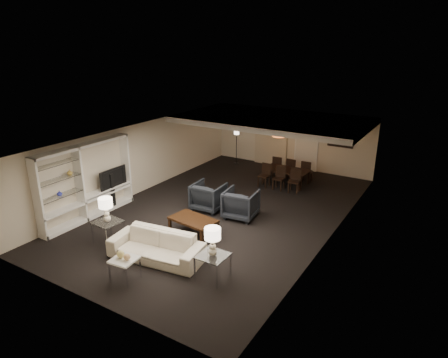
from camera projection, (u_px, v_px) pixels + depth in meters
floor at (224, 211)px, 12.96m from camera, size 11.00×11.00×0.00m
ceiling at (224, 136)px, 12.13m from camera, size 7.00×11.00×0.02m
wall_back at (291, 139)px, 16.97m from camera, size 7.00×0.02×2.50m
wall_front at (83, 249)px, 8.12m from camera, size 7.00×0.02×2.50m
wall_left at (141, 158)px, 14.26m from camera, size 0.02×11.00×2.50m
wall_right at (334, 196)px, 10.83m from camera, size 0.02×11.00×2.50m
ceiling_soffit at (272, 120)px, 14.98m from camera, size 7.00×4.00×0.20m
curtains at (271, 138)px, 17.36m from camera, size 1.50×0.12×2.40m
door at (306, 146)px, 16.67m from camera, size 0.90×0.05×2.10m
painting at (341, 138)px, 15.81m from camera, size 0.95×0.04×0.65m
media_unit at (86, 182)px, 12.10m from camera, size 0.38×3.40×2.35m
pendant_light at (279, 133)px, 14.99m from camera, size 0.52×0.52×0.24m
sofa at (156, 246)px, 10.04m from camera, size 2.52×1.26×0.70m
coffee_table at (193, 226)px, 11.37m from camera, size 1.41×0.94×0.47m
armchair_left at (209, 196)px, 12.96m from camera, size 1.02×1.04×0.90m
armchair_right at (241, 204)px, 12.37m from camera, size 1.07×1.10×0.90m
side_table_left at (108, 232)px, 10.89m from camera, size 0.72×0.72×0.62m
side_table_right at (213, 267)px, 9.22m from camera, size 0.66×0.66×0.62m
table_lamp_left at (106, 210)px, 10.68m from camera, size 0.40×0.40×0.68m
table_lamp_right at (213, 242)px, 9.01m from camera, size 0.38×0.38×0.68m
marble_table at (125, 269)px, 9.18m from camera, size 0.60×0.60×0.55m
gold_gourd_a at (121, 254)px, 9.11m from camera, size 0.18×0.18×0.18m
gold_gourd_b at (127, 257)px, 9.02m from camera, size 0.15×0.15×0.15m
television at (111, 177)px, 12.89m from camera, size 1.08×0.14×0.62m
vase_blue at (59, 193)px, 11.34m from camera, size 0.15×0.15×0.15m
vase_amber at (70, 172)px, 11.51m from camera, size 0.16×0.16×0.17m
floor_speaker at (112, 191)px, 12.93m from camera, size 0.14×0.14×1.21m
dining_table at (286, 177)px, 15.25m from camera, size 1.69×0.97×0.59m
chair_nl at (264, 175)px, 14.97m from camera, size 0.43×0.43×0.87m
chair_nm at (279, 178)px, 14.68m from camera, size 0.42×0.42×0.87m
chair_nr at (294, 181)px, 14.38m from camera, size 0.45×0.45×0.87m
chair_fl at (278, 166)px, 16.02m from camera, size 0.42×0.42×0.87m
chair_fm at (292, 169)px, 15.72m from camera, size 0.42×0.42×0.87m
chair_fr at (307, 171)px, 15.43m from camera, size 0.43×0.43×0.87m
floor_lamp at (236, 147)px, 17.62m from camera, size 0.24×0.24×1.53m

